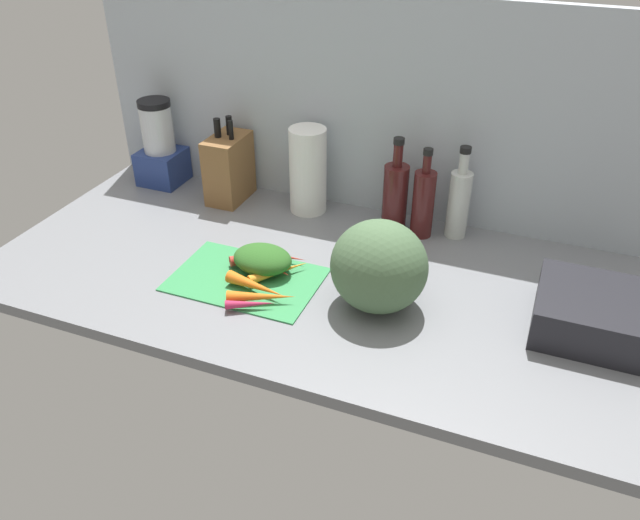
% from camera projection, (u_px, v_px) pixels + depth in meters
% --- Properties ---
extents(ground_plane, '(1.70, 0.80, 0.03)m').
position_uv_depth(ground_plane, '(326.00, 278.00, 1.60)').
color(ground_plane, slate).
extents(wall_back, '(1.70, 0.03, 0.60)m').
position_uv_depth(wall_back, '(377.00, 108.00, 1.73)').
color(wall_back, '#ADB7C1').
rests_on(wall_back, ground_plane).
extents(cutting_board, '(0.36, 0.24, 0.01)m').
position_uv_depth(cutting_board, '(246.00, 279.00, 1.56)').
color(cutting_board, '#338C4C').
rests_on(cutting_board, ground_plane).
extents(carrot_0, '(0.16, 0.06, 0.03)m').
position_uv_depth(carrot_0, '(255.00, 286.00, 1.50)').
color(carrot_0, orange).
rests_on(carrot_0, cutting_board).
extents(carrot_1, '(0.12, 0.12, 0.03)m').
position_uv_depth(carrot_1, '(257.00, 256.00, 1.61)').
color(carrot_1, red).
rests_on(carrot_1, cutting_board).
extents(carrot_2, '(0.12, 0.07, 0.03)m').
position_uv_depth(carrot_2, '(272.00, 266.00, 1.57)').
color(carrot_2, red).
rests_on(carrot_2, cutting_board).
extents(carrot_3, '(0.16, 0.09, 0.03)m').
position_uv_depth(carrot_3, '(261.00, 297.00, 1.46)').
color(carrot_3, orange).
rests_on(carrot_3, cutting_board).
extents(carrot_4, '(0.12, 0.14, 0.02)m').
position_uv_depth(carrot_4, '(279.00, 271.00, 1.56)').
color(carrot_4, orange).
rests_on(carrot_4, cutting_board).
extents(carrot_5, '(0.11, 0.07, 0.02)m').
position_uv_depth(carrot_5, '(250.00, 304.00, 1.45)').
color(carrot_5, '#B2264C').
rests_on(carrot_5, cutting_board).
extents(carrot_6, '(0.10, 0.06, 0.03)m').
position_uv_depth(carrot_6, '(278.00, 263.00, 1.59)').
color(carrot_6, orange).
rests_on(carrot_6, cutting_board).
extents(carrot_7, '(0.17, 0.04, 0.02)m').
position_uv_depth(carrot_7, '(275.00, 255.00, 1.62)').
color(carrot_7, red).
rests_on(carrot_7, cutting_board).
extents(carrot_greens_pile, '(0.15, 0.12, 0.06)m').
position_uv_depth(carrot_greens_pile, '(263.00, 259.00, 1.57)').
color(carrot_greens_pile, '#2D6023').
rests_on(carrot_greens_pile, cutting_board).
extents(winter_squash, '(0.22, 0.21, 0.22)m').
position_uv_depth(winter_squash, '(379.00, 267.00, 1.42)').
color(winter_squash, '#4C6B47').
rests_on(winter_squash, ground_plane).
extents(knife_block, '(0.09, 0.16, 0.25)m').
position_uv_depth(knife_block, '(229.00, 168.00, 1.88)').
color(knife_block, brown).
rests_on(knife_block, ground_plane).
extents(blender_appliance, '(0.13, 0.13, 0.27)m').
position_uv_depth(blender_appliance, '(160.00, 148.00, 1.97)').
color(blender_appliance, navy).
rests_on(blender_appliance, ground_plane).
extents(paper_towel_roll, '(0.11, 0.11, 0.25)m').
position_uv_depth(paper_towel_roll, '(308.00, 171.00, 1.80)').
color(paper_towel_roll, white).
rests_on(paper_towel_roll, ground_plane).
extents(bottle_0, '(0.07, 0.07, 0.27)m').
position_uv_depth(bottle_0, '(395.00, 195.00, 1.73)').
color(bottle_0, '#471919').
rests_on(bottle_0, ground_plane).
extents(bottle_1, '(0.06, 0.06, 0.25)m').
position_uv_depth(bottle_1, '(423.00, 202.00, 1.70)').
color(bottle_1, '#471919').
rests_on(bottle_1, ground_plane).
extents(bottle_2, '(0.06, 0.06, 0.26)m').
position_uv_depth(bottle_2, '(459.00, 202.00, 1.69)').
color(bottle_2, silver).
rests_on(bottle_2, ground_plane).
extents(dish_rack, '(0.25, 0.23, 0.09)m').
position_uv_depth(dish_rack, '(596.00, 313.00, 1.37)').
color(dish_rack, black).
rests_on(dish_rack, ground_plane).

